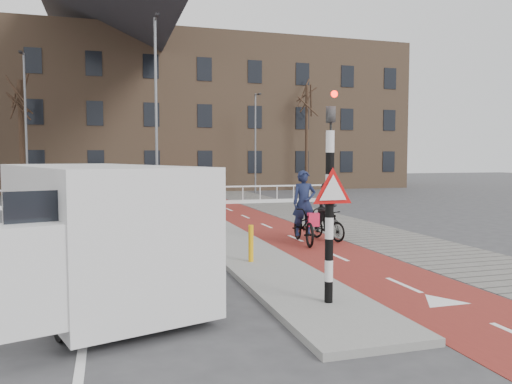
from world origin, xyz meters
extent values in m
plane|color=#38383A|center=(0.00, 0.00, 0.00)|extent=(120.00, 120.00, 0.00)
cube|color=maroon|center=(1.50, 10.00, 0.01)|extent=(2.50, 60.00, 0.01)
cube|color=slate|center=(4.30, 10.00, 0.01)|extent=(3.00, 60.00, 0.01)
cube|color=gray|center=(-0.70, 4.00, 0.06)|extent=(1.80, 16.00, 0.12)
cylinder|color=black|center=(-0.60, -2.00, 1.56)|extent=(0.14, 0.14, 2.88)
imported|color=black|center=(-0.60, -2.00, 3.40)|extent=(0.13, 0.16, 0.80)
cylinder|color=#FF0C05|center=(-0.60, -2.14, 3.58)|extent=(0.11, 0.02, 0.11)
cylinder|color=#F1AC0D|center=(-0.95, 1.54, 0.55)|extent=(0.12, 0.12, 0.86)
imported|color=black|center=(1.40, 4.07, 0.56)|extent=(0.98, 2.18, 1.11)
imported|color=#161D3B|center=(1.40, 4.07, 1.21)|extent=(0.75, 0.54, 1.92)
cube|color=#E32046|center=(1.47, 3.52, 0.78)|extent=(0.34, 0.24, 0.38)
imported|color=black|center=(2.31, 4.43, 0.49)|extent=(0.90, 1.67, 0.97)
imported|color=black|center=(2.31, 4.43, 1.01)|extent=(0.87, 0.76, 1.52)
cube|color=silver|center=(-4.40, -0.12, 1.29)|extent=(3.85, 6.03, 2.24)
cube|color=green|center=(-5.54, -0.12, 1.19)|extent=(1.12, 3.43, 0.55)
cube|color=green|center=(-3.27, -0.12, 1.19)|extent=(1.12, 3.43, 0.55)
cube|color=black|center=(-4.40, -2.58, 1.69)|extent=(1.94, 0.67, 0.90)
cylinder|color=black|center=(-4.73, -2.23, 0.39)|extent=(0.51, 0.83, 0.79)
cylinder|color=black|center=(-2.91, -1.65, 0.39)|extent=(0.51, 0.83, 0.79)
cylinder|color=black|center=(-5.89, 1.40, 0.39)|extent=(0.51, 0.83, 0.79)
cylinder|color=black|center=(-4.08, 1.99, 0.39)|extent=(0.51, 0.83, 0.79)
cube|color=silver|center=(-5.00, 17.00, 0.95)|extent=(28.00, 0.08, 0.08)
cube|color=silver|center=(-5.00, 17.00, 0.10)|extent=(28.00, 0.10, 0.20)
cube|color=#7F6047|center=(-3.00, 32.00, 6.00)|extent=(46.00, 10.00, 12.00)
cylinder|color=black|center=(-8.97, 22.57, 3.53)|extent=(0.30, 0.30, 7.06)
cylinder|color=black|center=(10.34, 25.67, 3.99)|extent=(0.24, 0.24, 7.98)
cylinder|color=slate|center=(-2.02, 13.17, 4.34)|extent=(0.12, 0.12, 8.69)
cylinder|color=slate|center=(-8.43, 20.62, 4.13)|extent=(0.12, 0.12, 8.25)
cylinder|color=slate|center=(6.04, 24.85, 3.54)|extent=(0.12, 0.12, 7.08)
camera|label=1|loc=(-4.12, -9.57, 2.56)|focal=35.00mm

